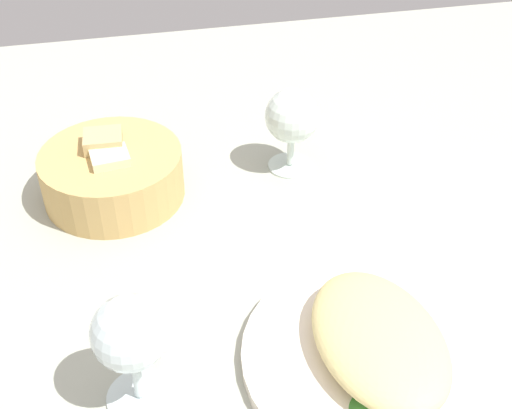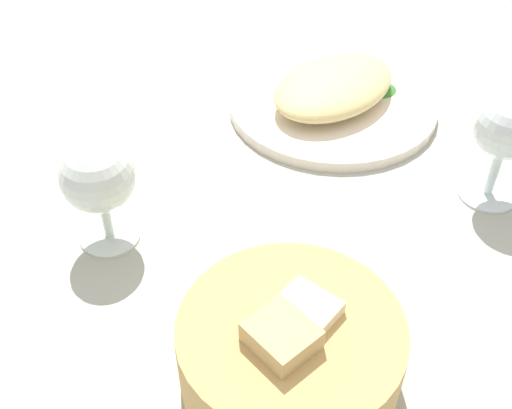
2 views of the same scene
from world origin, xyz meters
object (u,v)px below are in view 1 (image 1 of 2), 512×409
object	(u,v)px
plate	(376,356)
bread_basket	(112,174)
wine_glass_near	(292,119)
wine_glass_far	(131,338)

from	to	relation	value
plate	bread_basket	bearing A→B (deg)	35.98
plate	wine_glass_near	xyz separation A→B (cm)	(35.74, -0.10, 7.17)
bread_basket	wine_glass_near	distance (cm)	25.33
plate	wine_glass_far	size ratio (longest dim) A/B	2.13
wine_glass_far	bread_basket	bearing A→B (deg)	1.25
bread_basket	plate	bearing A→B (deg)	-144.02
bread_basket	wine_glass_far	bearing A→B (deg)	-178.75
wine_glass_near	plate	bearing A→B (deg)	179.85
bread_basket	wine_glass_near	world-z (taller)	wine_glass_near
plate	bread_basket	distance (cm)	42.36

